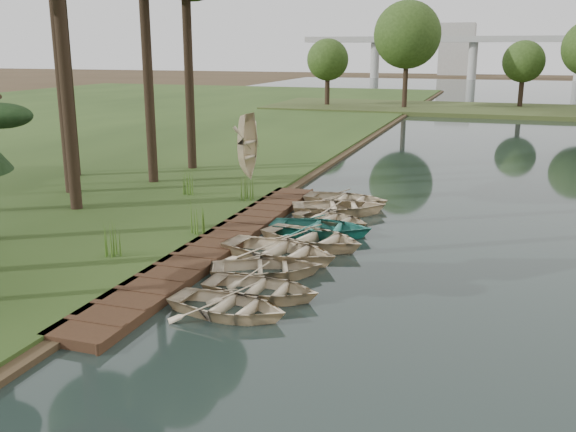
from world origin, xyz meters
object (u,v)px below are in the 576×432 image
(rowboat_1, at_px, (261,285))
(rowboat_2, at_px, (267,265))
(rowboat_0, at_px, (228,302))
(stored_rowboat, at_px, (249,173))
(boardwalk, at_px, (221,242))

(rowboat_1, xyz_separation_m, rowboat_2, (-0.40, 1.52, 0.01))
(rowboat_0, bearing_deg, rowboat_1, -9.48)
(rowboat_2, bearing_deg, rowboat_1, 173.07)
(rowboat_0, xyz_separation_m, rowboat_1, (0.36, 1.31, 0.01))
(rowboat_2, relative_size, stored_rowboat, 1.02)
(stored_rowboat, bearing_deg, rowboat_1, -151.68)
(rowboat_1, height_order, stored_rowboat, stored_rowboat)
(rowboat_0, height_order, stored_rowboat, stored_rowboat)
(boardwalk, xyz_separation_m, stored_rowboat, (-2.69, 9.16, 0.47))
(rowboat_2, xyz_separation_m, stored_rowboat, (-5.15, 11.50, 0.24))
(rowboat_0, distance_m, rowboat_2, 2.83)
(rowboat_1, height_order, rowboat_2, rowboat_2)
(rowboat_1, bearing_deg, boardwalk, 38.05)
(boardwalk, relative_size, rowboat_1, 5.15)
(rowboat_1, bearing_deg, rowboat_0, 166.15)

